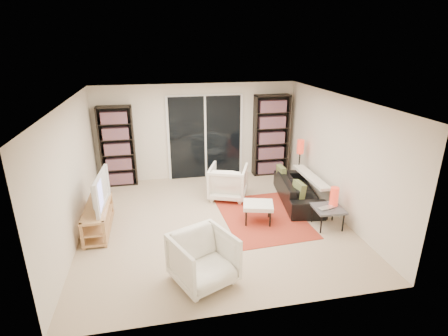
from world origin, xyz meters
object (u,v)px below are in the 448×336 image
Objects in this scene: tv_stand at (98,218)px; floor_lamp at (300,152)px; sofa at (298,190)px; armchair_front at (203,259)px; armchair_back at (228,182)px; side_table at (328,210)px; bookshelf_left at (117,147)px; ottoman at (258,206)px; bookshelf_right at (271,136)px.

floor_lamp is (4.46, 1.20, 0.63)m from tv_stand.
armchair_front is at bearing 141.96° from sofa.
armchair_back is 2.31m from side_table.
bookshelf_left reaches higher than side_table.
floor_lamp is at bearing -14.03° from bookshelf_left.
tv_stand is 3.03m from ottoman.
bookshelf_left is 4.35m from floor_lamp.
tv_stand is at bearing 170.68° from side_table.
sofa reaches higher than tv_stand.
armchair_back reaches higher than ottoman.
armchair_front reaches higher than armchair_back.
floor_lamp reaches higher than side_table.
bookshelf_left reaches higher than armchair_front.
ottoman is (0.33, -1.25, -0.03)m from armchair_back.
armchair_back is 0.69× the size of floor_lamp.
tv_stand is 1.56× the size of armchair_front.
floor_lamp is (2.74, 3.05, 0.51)m from armchair_front.
bookshelf_right is 4.78m from armchair_front.
side_table is 1.98m from floor_lamp.
tv_stand reaches higher than ottoman.
bookshelf_left is at bearing 165.97° from floor_lamp.
armchair_back is (2.68, 0.99, 0.11)m from tv_stand.
tv_stand is (-4.08, -2.25, -0.79)m from bookshelf_right.
ottoman is (3.01, -0.26, 0.08)m from tv_stand.
floor_lamp is at bearing 23.91° from armchair_front.
floor_lamp is at bearing 45.38° from ottoman.
ottoman is (2.78, -2.52, -0.63)m from bookshelf_left.
armchair_front is 1.49× the size of side_table.
bookshelf_right reaches higher than tv_stand.
bookshelf_right reaches higher than side_table.
side_table is at bearing 154.52° from armchair_back.
armchair_front is at bearing -70.17° from bookshelf_left.
sofa is 3.37m from armchair_front.
bookshelf_right is 2.01m from armchair_back.
sofa is 3.36× the size of side_table.
bookshelf_left is 1.03× the size of sofa.
ottoman is at bearing 26.53° from armchair_front.
ottoman is at bearing 126.24° from armchair_back.
armchair_back reaches higher than sofa.
armchair_front is (1.71, -1.85, 0.12)m from tv_stand.
bookshelf_left is 3.45× the size of side_table.
sofa is at bearing 32.72° from ottoman.
floor_lamp is (1.44, 1.46, 0.55)m from ottoman.
floor_lamp is (1.77, 0.21, 0.52)m from armchair_back.
sofa is 1.18m from side_table.
armchair_back is 1.29m from ottoman.
armchair_front reaches higher than tv_stand.
armchair_back reaches higher than side_table.
side_table is (0.11, -1.17, 0.08)m from sofa.
bookshelf_right reaches higher than armchair_front.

